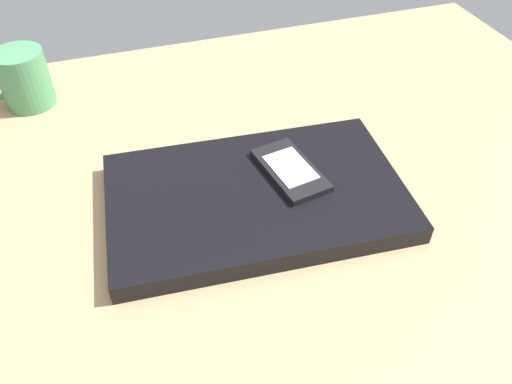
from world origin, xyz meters
TOP-DOWN VIEW (x-y plane):
  - desk_surface at (0.00, 0.00)cm, footprint 120.00×80.00cm
  - laptop_closed at (-2.85, 3.51)cm, footprint 36.33×24.05cm
  - cell_phone_on_laptop at (-7.74, 1.95)cm, footprint 7.23×11.42cm
  - coffee_mug at (22.90, -28.05)cm, footprint 10.42×7.27cm

SIDE VIEW (x-z plane):
  - desk_surface at x=0.00cm, z-range 0.00..3.00cm
  - laptop_closed at x=-2.85cm, z-range 3.00..5.44cm
  - cell_phone_on_laptop at x=-7.74cm, z-range 5.41..6.37cm
  - coffee_mug at x=22.90cm, z-range 3.00..11.40cm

